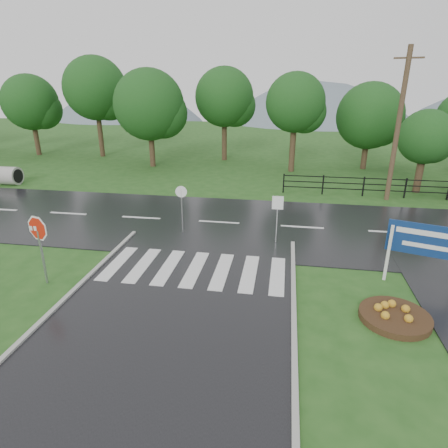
# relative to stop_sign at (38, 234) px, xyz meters

# --- Properties ---
(ground) EXTENTS (120.00, 120.00, 0.00)m
(ground) POSITION_rel_stop_sign_xyz_m (4.78, -3.28, -1.81)
(ground) COLOR #23501A
(ground) RESTS_ON ground
(main_road) EXTENTS (90.00, 8.00, 0.04)m
(main_road) POSITION_rel_stop_sign_xyz_m (4.78, 6.72, -1.81)
(main_road) COLOR black
(main_road) RESTS_ON ground
(crosswalk) EXTENTS (6.50, 2.80, 0.02)m
(crosswalk) POSITION_rel_stop_sign_xyz_m (4.78, 1.72, -1.75)
(crosswalk) COLOR silver
(crosswalk) RESTS_ON ground
(fence_west) EXTENTS (9.58, 0.08, 1.20)m
(fence_west) POSITION_rel_stop_sign_xyz_m (12.53, 12.72, -1.08)
(fence_west) COLOR black
(fence_west) RESTS_ON ground
(hills) EXTENTS (102.00, 48.00, 48.00)m
(hills) POSITION_rel_stop_sign_xyz_m (8.27, 61.72, -17.34)
(hills) COLOR slate
(hills) RESTS_ON ground
(treeline) EXTENTS (83.20, 5.20, 10.00)m
(treeline) POSITION_rel_stop_sign_xyz_m (5.78, 20.72, -1.81)
(treeline) COLOR #144315
(treeline) RESTS_ON ground
(stop_sign) EXTENTS (1.11, 0.34, 2.59)m
(stop_sign) POSITION_rel_stop_sign_xyz_m (0.00, 0.00, 0.00)
(stop_sign) COLOR #939399
(stop_sign) RESTS_ON ground
(estate_billboard) EXTENTS (2.35, 0.78, 2.12)m
(estate_billboard) POSITION_rel_stop_sign_xyz_m (12.57, 2.15, -0.35)
(estate_billboard) COLOR silver
(estate_billboard) RESTS_ON ground
(flower_bed) EXTENTS (1.99, 1.99, 0.40)m
(flower_bed) POSITION_rel_stop_sign_xyz_m (11.21, -0.31, -1.66)
(flower_bed) COLOR #332111
(flower_bed) RESTS_ON ground
(reg_sign_small) EXTENTS (0.47, 0.05, 2.09)m
(reg_sign_small) POSITION_rel_stop_sign_xyz_m (7.61, 4.73, -0.32)
(reg_sign_small) COLOR #939399
(reg_sign_small) RESTS_ON ground
(reg_sign_round) EXTENTS (0.52, 0.08, 2.22)m
(reg_sign_round) POSITION_rel_stop_sign_xyz_m (3.38, 5.17, -0.40)
(reg_sign_round) COLOR #939399
(reg_sign_round) RESTS_ON ground
(utility_pole_east) EXTENTS (1.45, 0.45, 8.28)m
(utility_pole_east) POSITION_rel_stop_sign_xyz_m (13.81, 12.22, 2.40)
(utility_pole_east) COLOR #473523
(utility_pole_east) RESTS_ON ground
(entrance_tree_left) EXTENTS (3.23, 3.23, 5.03)m
(entrance_tree_left) POSITION_rel_stop_sign_xyz_m (16.02, 14.22, 1.58)
(entrance_tree_left) COLOR #3D2B1C
(entrance_tree_left) RESTS_ON ground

